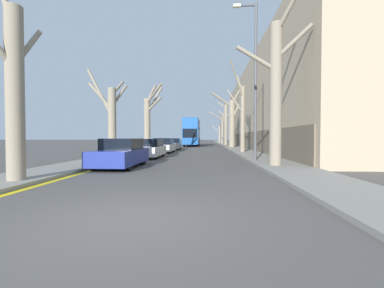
{
  "coord_description": "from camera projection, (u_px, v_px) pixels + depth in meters",
  "views": [
    {
      "loc": [
        1.43,
        -4.37,
        1.46
      ],
      "look_at": [
        -0.91,
        34.36,
        0.46
      ],
      "focal_mm": 24.0,
      "sensor_mm": 36.0,
      "label": 1
    }
  ],
  "objects": [
    {
      "name": "ground_plane",
      "position": [
        126.0,
        221.0,
        4.48
      ],
      "size": [
        300.0,
        300.0,
        0.0
      ],
      "primitive_type": "plane",
      "color": "#4C4947"
    },
    {
      "name": "sidewalk_left",
      "position": [
        177.0,
        144.0,
        54.68
      ],
      "size": [
        2.39,
        120.0,
        0.12
      ],
      "primitive_type": "cube",
      "color": "gray",
      "rests_on": "ground"
    },
    {
      "name": "sidewalk_right",
      "position": [
        225.0,
        144.0,
        54.07
      ],
      "size": [
        2.39,
        120.0,
        0.12
      ],
      "primitive_type": "cube",
      "color": "gray",
      "rests_on": "ground"
    },
    {
      "name": "building_facade_right",
      "position": [
        283.0,
        109.0,
        33.24
      ],
      "size": [
        10.08,
        45.43,
        10.3
      ],
      "color": "tan",
      "rests_on": "ground"
    },
    {
      "name": "kerb_line_stripe",
      "position": [
        183.0,
        144.0,
        54.6
      ],
      "size": [
        0.24,
        120.0,
        0.01
      ],
      "primitive_type": "cube",
      "color": "yellow",
      "rests_on": "ground"
    },
    {
      "name": "street_tree_left_0",
      "position": [
        14.0,
        86.0,
        7.98
      ],
      "size": [
        1.28,
        3.54,
        6.37
      ],
      "color": "gray",
      "rests_on": "ground"
    },
    {
      "name": "street_tree_left_1",
      "position": [
        111.0,
        116.0,
        16.96
      ],
      "size": [
        2.26,
        2.58,
        6.03
      ],
      "color": "gray",
      "rests_on": "ground"
    },
    {
      "name": "street_tree_left_2",
      "position": [
        148.0,
        120.0,
        26.34
      ],
      "size": [
        2.28,
        3.38,
        6.87
      ],
      "color": "gray",
      "rests_on": "ground"
    },
    {
      "name": "street_tree_right_0",
      "position": [
        276.0,
        90.0,
        12.27
      ],
      "size": [
        3.45,
        1.49,
        8.05
      ],
      "color": "gray",
      "rests_on": "ground"
    },
    {
      "name": "street_tree_right_1",
      "position": [
        242.0,
        114.0,
        23.52
      ],
      "size": [
        1.69,
        2.93,
        8.18
      ],
      "color": "gray",
      "rests_on": "ground"
    },
    {
      "name": "street_tree_right_2",
      "position": [
        232.0,
        121.0,
        35.14
      ],
      "size": [
        4.36,
        1.32,
        8.49
      ],
      "color": "gray",
      "rests_on": "ground"
    },
    {
      "name": "street_tree_right_3",
      "position": [
        225.0,
        123.0,
        45.96
      ],
      "size": [
        5.14,
        2.26,
        8.04
      ],
      "color": "gray",
      "rests_on": "ground"
    },
    {
      "name": "street_tree_right_4",
      "position": [
        223.0,
        128.0,
        57.68
      ],
      "size": [
        2.84,
        3.33,
        7.8
      ],
      "color": "gray",
      "rests_on": "ground"
    },
    {
      "name": "street_tree_right_5",
      "position": [
        219.0,
        133.0,
        68.64
      ],
      "size": [
        2.81,
        2.79,
        6.25
      ],
      "color": "gray",
      "rests_on": "ground"
    },
    {
      "name": "double_decker_bus",
      "position": [
        192.0,
        131.0,
        43.77
      ],
      "size": [
        2.5,
        10.02,
        4.51
      ],
      "color": "#19519E",
      "rests_on": "ground"
    },
    {
      "name": "parked_car_0",
      "position": [
        121.0,
        154.0,
        12.53
      ],
      "size": [
        1.77,
        4.24,
        1.4
      ],
      "color": "navy",
      "rests_on": "ground"
    },
    {
      "name": "parked_car_1",
      "position": [
        149.0,
        149.0,
        18.48
      ],
      "size": [
        1.82,
        4.51,
        1.35
      ],
      "color": "silver",
      "rests_on": "ground"
    },
    {
      "name": "parked_car_2",
      "position": [
        163.0,
        146.0,
        24.52
      ],
      "size": [
        1.85,
        4.42,
        1.39
      ],
      "color": "silver",
      "rests_on": "ground"
    },
    {
      "name": "parked_car_3",
      "position": [
        172.0,
        144.0,
        30.57
      ],
      "size": [
        1.86,
        4.39,
        1.35
      ],
      "color": "#9EA3AD",
      "rests_on": "ground"
    },
    {
      "name": "lamp_post",
      "position": [
        254.0,
        75.0,
        14.9
      ],
      "size": [
        1.4,
        0.2,
        9.24
      ],
      "color": "#4C4F54",
      "rests_on": "ground"
    }
  ]
}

